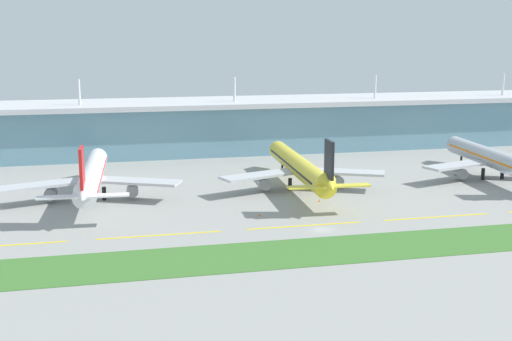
% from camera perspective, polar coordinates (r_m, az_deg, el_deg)
% --- Properties ---
extents(ground_plane, '(600.00, 600.00, 0.00)m').
position_cam_1_polar(ground_plane, '(155.81, 5.63, -5.04)').
color(ground_plane, gray).
extents(terminal_building, '(288.00, 34.00, 28.64)m').
position_cam_1_polar(terminal_building, '(257.62, -2.07, 3.89)').
color(terminal_building, '#6693A8').
rests_on(terminal_building, ground).
extents(airliner_near_middle, '(48.72, 63.87, 18.90)m').
position_cam_1_polar(airliner_near_middle, '(187.05, -13.83, -0.47)').
color(airliner_near_middle, white).
rests_on(airliner_near_middle, ground).
extents(airliner_center, '(48.75, 68.16, 18.90)m').
position_cam_1_polar(airliner_center, '(194.23, 3.75, 0.28)').
color(airliner_center, yellow).
rests_on(airliner_center, ground).
extents(airliner_far_middle, '(48.67, 60.43, 18.90)m').
position_cam_1_polar(airliner_far_middle, '(220.57, 19.41, 1.00)').
color(airliner_far_middle, '#ADB2BC').
rests_on(airliner_far_middle, ground).
extents(taxiway_stripe_mid_west, '(28.00, 0.70, 0.04)m').
position_cam_1_polar(taxiway_stripe_mid_west, '(152.36, -8.23, -5.48)').
color(taxiway_stripe_mid_west, yellow).
rests_on(taxiway_stripe_mid_west, ground).
extents(taxiway_stripe_centre, '(28.00, 0.70, 0.04)m').
position_cam_1_polar(taxiway_stripe_centre, '(158.52, 4.15, -4.71)').
color(taxiway_stripe_centre, yellow).
rests_on(taxiway_stripe_centre, ground).
extents(taxiway_stripe_mid_east, '(28.00, 0.70, 0.04)m').
position_cam_1_polar(taxiway_stripe_mid_east, '(171.34, 15.11, -3.85)').
color(taxiway_stripe_mid_east, yellow).
rests_on(taxiway_stripe_mid_east, ground).
extents(grass_verge, '(300.00, 18.00, 0.10)m').
position_cam_1_polar(grass_verge, '(142.56, 7.52, -6.65)').
color(grass_verge, '#3D702D').
rests_on(grass_verge, ground).
extents(safety_cone_left_wingtip, '(0.56, 0.56, 0.70)m').
position_cam_1_polar(safety_cone_left_wingtip, '(166.27, 0.28, -3.79)').
color(safety_cone_left_wingtip, orange).
rests_on(safety_cone_left_wingtip, ground).
extents(safety_cone_nose_front, '(0.56, 0.56, 0.70)m').
position_cam_1_polar(safety_cone_nose_front, '(181.22, 5.42, -2.55)').
color(safety_cone_nose_front, orange).
rests_on(safety_cone_nose_front, ground).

